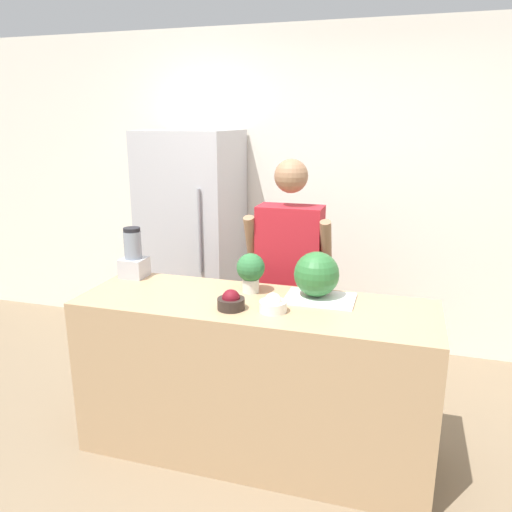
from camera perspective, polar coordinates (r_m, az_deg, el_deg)
The scene contains 11 objects.
ground_plane at distance 2.92m, azimuth -2.18°, elevation -24.59°, with size 14.00×14.00×0.00m, color #7F6B51.
wall_back at distance 4.19m, azimuth 6.40°, elevation 7.35°, with size 8.00×0.06×2.60m.
counter_island at distance 2.91m, azimuth -0.19°, elevation -13.74°, with size 1.95×0.64×0.92m.
refrigerator at distance 4.15m, azimuth -7.13°, elevation 1.61°, with size 0.71×0.73×1.80m.
person at distance 3.31m, azimuth 3.81°, elevation -2.95°, with size 0.56×0.26×1.64m.
cutting_board at distance 2.77m, azimuth 7.34°, elevation -4.84°, with size 0.38×0.26×0.01m.
watermelon at distance 2.75m, azimuth 6.93°, elevation -2.08°, with size 0.25×0.25×0.25m.
bowl_cherries at distance 2.61m, azimuth -2.87°, elevation -5.21°, with size 0.14×0.14×0.11m.
bowl_cream at distance 2.58m, azimuth 1.96°, elevation -5.56°, with size 0.14×0.14×0.10m.
blender at distance 3.20m, azimuth -13.83°, elevation -0.06°, with size 0.15×0.15×0.32m.
potted_plant at distance 2.83m, azimuth -0.61°, elevation -1.61°, with size 0.16×0.16×0.23m.
Camera 1 is at (0.74, -2.12, 1.87)m, focal length 35.00 mm.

